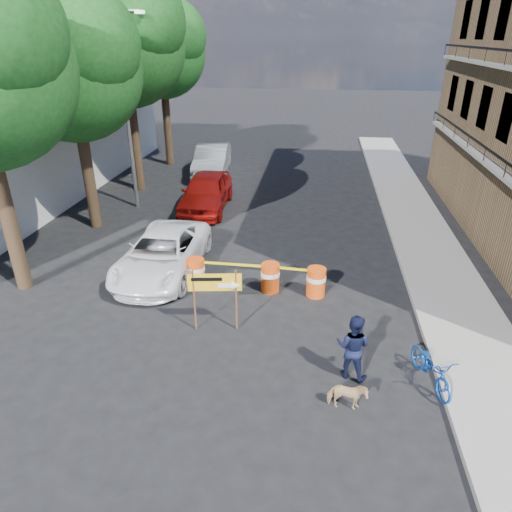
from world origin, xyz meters
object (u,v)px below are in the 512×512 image
(dog, at_px, (347,396))
(bicycle, at_px, (434,353))
(barrel_mid_left, at_px, (196,272))
(barrel_far_right, at_px, (316,281))
(sedan_silver, at_px, (212,160))
(barrel_mid_right, at_px, (270,277))
(pedestrian, at_px, (353,347))
(suv_white, at_px, (162,253))
(barrel_far_left, at_px, (146,269))
(detour_sign, at_px, (221,287))
(sedan_red, at_px, (206,192))

(dog, bearing_deg, bicycle, -60.05)
(barrel_mid_left, distance_m, bicycle, 7.31)
(barrel_far_right, xyz_separation_m, sedan_silver, (-5.97, 12.45, 0.33))
(barrel_mid_right, relative_size, bicycle, 0.53)
(barrel_mid_right, bearing_deg, barrel_mid_left, 179.46)
(pedestrian, xyz_separation_m, sedan_silver, (-6.83, 15.95, 0.00))
(bicycle, relative_size, suv_white, 0.35)
(barrel_mid_right, height_order, dog, barrel_mid_right)
(barrel_far_left, distance_m, dog, 7.65)
(barrel_mid_left, bearing_deg, barrel_far_left, 179.95)
(barrel_mid_left, relative_size, detour_sign, 0.51)
(bicycle, relative_size, sedan_silver, 0.35)
(suv_white, bearing_deg, barrel_far_right, -8.51)
(sedan_red, bearing_deg, pedestrian, -62.74)
(detour_sign, distance_m, sedan_silver, 15.00)
(sedan_red, bearing_deg, sedan_silver, 97.88)
(barrel_mid_right, xyz_separation_m, suv_white, (-3.61, 0.73, 0.21))
(barrel_far_left, height_order, pedestrian, pedestrian)
(sedan_silver, bearing_deg, dog, -74.10)
(detour_sign, bearing_deg, barrel_far_left, 133.59)
(barrel_far_left, bearing_deg, barrel_far_right, -1.24)
(pedestrian, xyz_separation_m, sedan_red, (-5.85, 10.41, 0.00))
(barrel_mid_left, xyz_separation_m, sedan_red, (-1.28, 6.80, 0.34))
(barrel_mid_left, bearing_deg, barrel_far_right, -1.75)
(barrel_far_left, bearing_deg, detour_sign, -37.48)
(suv_white, distance_m, sedan_red, 6.09)
(suv_white, relative_size, sedan_silver, 1.00)
(barrel_far_right, bearing_deg, barrel_far_left, 178.76)
(barrel_far_left, height_order, barrel_far_right, same)
(barrel_mid_right, distance_m, bicycle, 5.41)
(barrel_far_right, height_order, suv_white, suv_white)
(barrel_mid_right, height_order, sedan_silver, sedan_silver)
(suv_white, bearing_deg, detour_sign, -47.73)
(bicycle, bearing_deg, dog, -168.54)
(suv_white, bearing_deg, barrel_mid_right, -10.61)
(barrel_far_right, bearing_deg, bicycle, -53.64)
(detour_sign, height_order, sedan_silver, detour_sign)
(detour_sign, bearing_deg, sedan_silver, 94.80)
(bicycle, xyz_separation_m, dog, (-1.88, -1.05, -0.51))
(barrel_far_right, relative_size, sedan_silver, 0.18)
(barrel_far_left, xyz_separation_m, sedan_silver, (-0.66, 12.34, 0.33))
(barrel_far_left, xyz_separation_m, bicycle, (7.91, -3.66, 0.38))
(barrel_mid_right, bearing_deg, barrel_far_left, 179.66)
(barrel_far_left, bearing_deg, barrel_mid_left, -0.05)
(barrel_mid_left, distance_m, pedestrian, 5.84)
(bicycle, distance_m, dog, 2.21)
(sedan_silver, bearing_deg, barrel_far_right, -69.95)
(barrel_far_left, xyz_separation_m, pedestrian, (6.17, -3.62, 0.33))
(suv_white, xyz_separation_m, sedan_silver, (-0.97, 11.63, 0.12))
(barrel_far_left, height_order, sedan_silver, sedan_silver)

